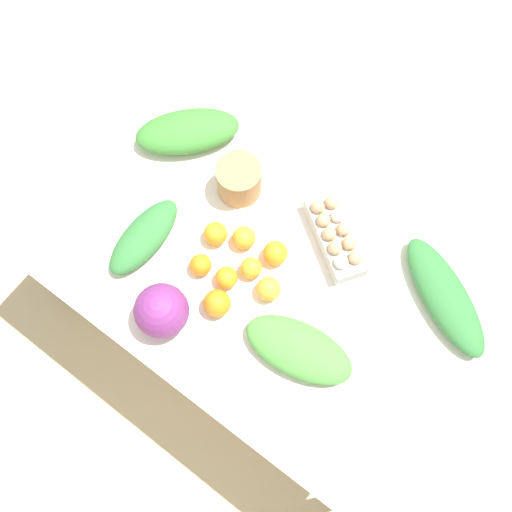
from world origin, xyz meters
name	(u,v)px	position (x,y,z in m)	size (l,w,h in m)	color
ground_plane	(256,316)	(0.00, 0.00, 0.00)	(8.00, 8.00, 0.00)	#C6B289
dining_table	(256,268)	(0.00, 0.00, 0.64)	(1.49, 0.90, 0.72)	silver
cabbage_purple	(162,311)	(-0.10, -0.31, 0.80)	(0.16, 0.16, 0.16)	#7A2D75
egg_carton	(335,235)	(0.16, 0.19, 0.77)	(0.29, 0.24, 0.09)	#B7B7B2
paper_bag	(239,180)	(-0.18, 0.16, 0.78)	(0.14, 0.14, 0.12)	#A87F51
greens_bunch_chard	(144,237)	(-0.31, -0.16, 0.76)	(0.29, 0.12, 0.07)	#337538
greens_bunch_scallion	(299,349)	(0.27, -0.16, 0.76)	(0.32, 0.16, 0.07)	#4C933D
greens_bunch_beet_tops	(445,296)	(0.52, 0.22, 0.76)	(0.39, 0.13, 0.07)	#337538
greens_bunch_dandelion	(188,131)	(-0.43, 0.21, 0.77)	(0.34, 0.16, 0.09)	#3D8433
orange_0	(244,238)	(-0.06, 0.02, 0.76)	(0.07, 0.07, 0.07)	orange
orange_1	(201,265)	(-0.11, -0.13, 0.76)	(0.07, 0.07, 0.07)	orange
orange_2	(251,268)	(0.01, -0.04, 0.76)	(0.07, 0.07, 0.07)	orange
orange_3	(275,253)	(0.05, 0.04, 0.76)	(0.08, 0.08, 0.08)	orange
orange_4	(218,304)	(0.00, -0.19, 0.76)	(0.08, 0.08, 0.08)	orange
orange_5	(269,289)	(0.10, -0.07, 0.76)	(0.07, 0.07, 0.07)	#F9A833
orange_6	(227,278)	(-0.03, -0.11, 0.76)	(0.07, 0.07, 0.07)	orange
orange_7	(215,234)	(-0.14, -0.02, 0.76)	(0.07, 0.07, 0.07)	orange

